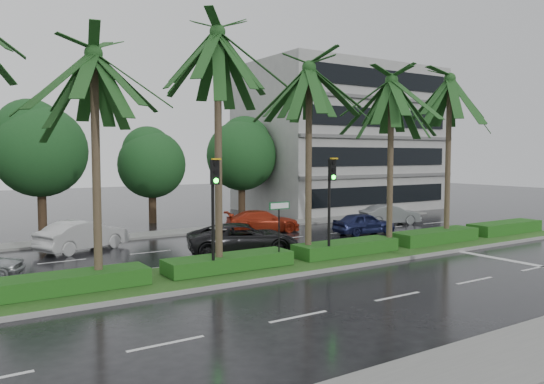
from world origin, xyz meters
TOP-DOWN VIEW (x-y plane):
  - ground at (0.00, 0.00)m, footprint 120.00×120.00m
  - far_sidewalk at (0.00, 12.00)m, footprint 40.00×2.00m
  - median at (0.00, 1.00)m, footprint 36.00×4.00m
  - hedge at (0.00, 1.00)m, footprint 35.20×1.40m
  - lane_markings at (3.04, -0.43)m, footprint 34.00×13.06m
  - palm_row at (-1.25, 1.02)m, footprint 26.30×4.20m
  - signal_median_left at (-4.00, 0.30)m, footprint 0.34×0.42m
  - signal_median_right at (1.50, 0.30)m, footprint 0.34×0.42m
  - street_sign at (-1.00, 0.48)m, footprint 0.95×0.09m
  - bg_trees at (0.25, 17.59)m, footprint 32.52×5.55m
  - building at (17.00, 18.00)m, footprint 16.00×10.00m
  - car_white at (-6.57, 9.23)m, footprint 3.33×4.75m
  - car_darkgrey at (-0.50, 4.29)m, footprint 3.86×5.65m
  - car_red at (4.00, 9.72)m, footprint 3.05×4.82m
  - car_blue at (8.50, 5.77)m, footprint 1.94×3.91m
  - car_grey at (13.00, 8.10)m, footprint 2.46×4.22m

SIDE VIEW (x-z plane):
  - ground at x=0.00m, z-range 0.00..0.00m
  - lane_markings at x=3.04m, z-range 0.00..0.01m
  - far_sidewalk at x=0.00m, z-range 0.00..0.12m
  - median at x=0.00m, z-range 0.00..0.16m
  - hedge at x=0.00m, z-range 0.15..0.75m
  - car_blue at x=8.50m, z-range 0.00..1.28m
  - car_red at x=4.00m, z-range 0.00..1.30m
  - car_grey at x=13.00m, z-range 0.00..1.32m
  - car_darkgrey at x=-0.50m, z-range 0.00..1.44m
  - car_white at x=-6.57m, z-range 0.00..1.49m
  - street_sign at x=-1.00m, z-range 0.82..3.42m
  - signal_median_left at x=-4.00m, z-range 0.82..5.18m
  - signal_median_right at x=1.50m, z-range 0.82..5.18m
  - bg_trees at x=0.25m, z-range 0.65..8.66m
  - building at x=17.00m, z-range 0.00..12.00m
  - palm_row at x=-1.25m, z-range 2.93..12.91m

